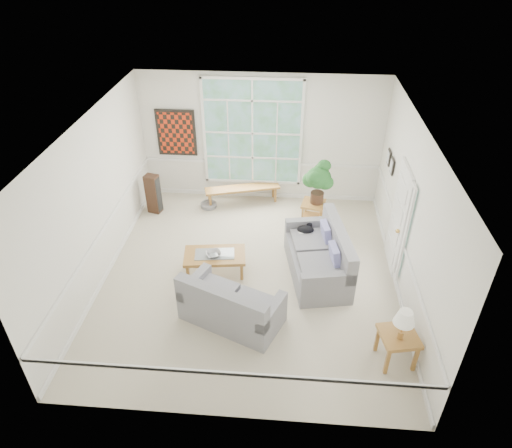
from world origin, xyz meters
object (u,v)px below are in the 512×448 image
(coffee_table, at_px, (215,263))
(side_table, at_px, (396,347))
(loveseat_front, at_px, (232,300))
(end_table, at_px, (313,212))
(loveseat_right, at_px, (318,253))

(coffee_table, xyz_separation_m, side_table, (3.07, -1.87, 0.06))
(loveseat_front, height_order, end_table, loveseat_front)
(coffee_table, height_order, side_table, side_table)
(loveseat_front, xyz_separation_m, coffee_table, (-0.48, 1.21, -0.23))
(loveseat_front, relative_size, coffee_table, 1.43)
(end_table, xyz_separation_m, side_table, (1.17, -3.78, 0.03))
(side_table, bearing_deg, loveseat_right, 120.02)
(coffee_table, distance_m, side_table, 3.59)
(end_table, bearing_deg, loveseat_right, -89.10)
(loveseat_front, bearing_deg, coffee_table, 135.02)
(end_table, bearing_deg, loveseat_front, -114.51)
(loveseat_front, xyz_separation_m, side_table, (2.59, -0.66, -0.17))
(loveseat_right, relative_size, loveseat_front, 1.13)
(loveseat_front, distance_m, end_table, 3.44)
(loveseat_front, relative_size, end_table, 3.34)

